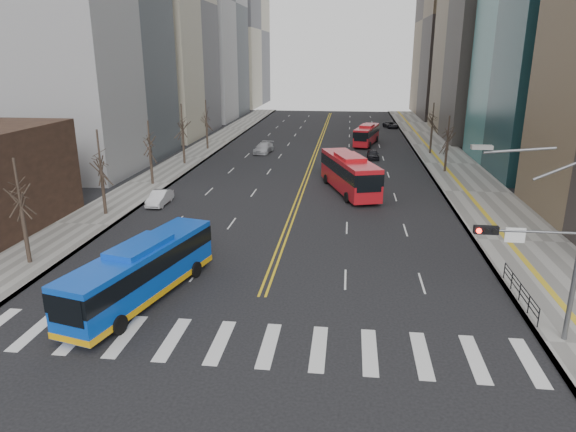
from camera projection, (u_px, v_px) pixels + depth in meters
The scene contains 15 objects.
ground at pixel (244, 344), 24.45m from camera, with size 220.00×220.00×0.00m, color black.
sidewalk_right at pixel (450, 164), 65.12m from camera, with size 7.00×130.00×0.15m, color slate.
sidewalk_left at pixel (190, 158), 68.95m from camera, with size 5.00×130.00×0.15m, color slate.
crosswalk at pixel (244, 344), 24.45m from camera, with size 26.70×4.00×0.01m.
centerline at pixel (317, 148), 76.59m from camera, with size 0.55×100.00×0.01m.
signal_mast at pixel (547, 246), 23.35m from camera, with size 5.37×0.37×9.39m.
pedestrian_railing at pixel (520, 289), 28.28m from camera, with size 0.06×6.06×1.02m.
street_trees at pixel (241, 134), 56.56m from camera, with size 35.20×47.20×7.60m.
blue_bus at pixel (142, 270), 28.46m from camera, with size 5.11×11.71×3.35m.
red_bus_near at pixel (349, 172), 51.23m from camera, with size 6.23×12.23×3.77m.
red_bus_far at pixel (367, 134), 78.90m from camera, with size 4.29×10.04×3.14m.
car_white at pixel (160, 198), 47.16m from camera, with size 1.39×3.99×1.32m, color silver.
car_dark_mid at pixel (373, 154), 68.38m from camera, with size 1.47×3.65×1.24m, color black.
car_silver at pixel (264, 148), 72.57m from camera, with size 2.03×4.99×1.45m, color #AFAFB4.
car_dark_far at pixel (391, 125), 98.07m from camera, with size 1.98×4.29×1.19m, color black.
Camera 1 is at (4.60, -21.13, 13.09)m, focal length 32.00 mm.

